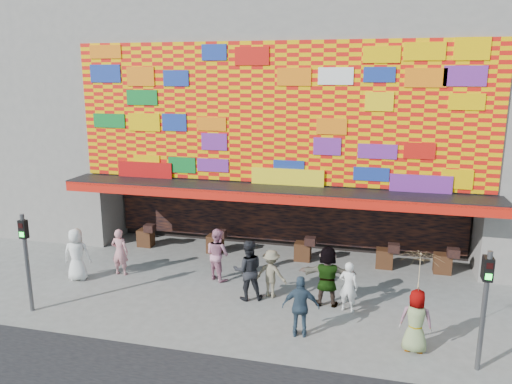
% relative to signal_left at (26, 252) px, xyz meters
% --- Properties ---
extents(ground, '(90.00, 90.00, 0.00)m').
position_rel_signal_left_xyz_m(ground, '(6.20, 1.50, -1.86)').
color(ground, slate).
rests_on(ground, ground).
extents(shop_building, '(15.20, 9.40, 10.00)m').
position_rel_signal_left_xyz_m(shop_building, '(6.20, 9.68, 3.37)').
color(shop_building, gray).
rests_on(shop_building, ground).
extents(neighbor_left, '(11.00, 8.00, 12.00)m').
position_rel_signal_left_xyz_m(neighbor_left, '(-6.80, 9.50, 4.14)').
color(neighbor_left, gray).
rests_on(neighbor_left, ground).
extents(signal_left, '(0.22, 0.20, 3.00)m').
position_rel_signal_left_xyz_m(signal_left, '(0.00, 0.00, 0.00)').
color(signal_left, '#59595B').
rests_on(signal_left, ground).
extents(signal_right, '(0.22, 0.20, 3.00)m').
position_rel_signal_left_xyz_m(signal_right, '(12.40, 0.00, 0.00)').
color(signal_right, '#59595B').
rests_on(signal_right, ground).
extents(ped_a, '(1.01, 0.79, 1.83)m').
position_rel_signal_left_xyz_m(ped_a, '(0.01, 2.39, -0.95)').
color(ped_a, silver).
rests_on(ped_a, ground).
extents(ped_b, '(0.63, 0.43, 1.67)m').
position_rel_signal_left_xyz_m(ped_b, '(1.20, 3.16, -1.02)').
color(ped_b, '#CB838A').
rests_on(ped_b, ground).
extents(ped_c, '(1.13, 1.00, 1.93)m').
position_rel_signal_left_xyz_m(ped_c, '(6.06, 2.37, -0.90)').
color(ped_c, black).
rests_on(ped_c, ground).
extents(ped_d, '(1.09, 0.75, 1.56)m').
position_rel_signal_left_xyz_m(ped_d, '(6.73, 2.70, -1.08)').
color(ped_d, '#7B7259').
rests_on(ped_d, ground).
extents(ped_e, '(1.05, 0.55, 1.71)m').
position_rel_signal_left_xyz_m(ped_e, '(8.02, 0.52, -1.00)').
color(ped_e, '#324658').
rests_on(ped_e, ground).
extents(ped_f, '(1.79, 0.70, 1.89)m').
position_rel_signal_left_xyz_m(ped_f, '(8.50, 2.54, -0.92)').
color(ped_f, gray).
rests_on(ped_f, ground).
extents(ped_g, '(0.85, 0.58, 1.66)m').
position_rel_signal_left_xyz_m(ped_g, '(10.96, 0.49, -1.03)').
color(ped_g, gray).
rests_on(ped_g, ground).
extents(ped_h, '(0.63, 0.48, 1.55)m').
position_rel_signal_left_xyz_m(ped_h, '(9.15, 2.31, -1.09)').
color(ped_h, silver).
rests_on(ped_h, ground).
extents(ped_i, '(1.10, 1.03, 1.80)m').
position_rel_signal_left_xyz_m(ped_i, '(4.64, 3.62, -0.96)').
color(ped_i, '#C5809A').
rests_on(ped_i, ground).
extents(parasol, '(1.28, 1.30, 1.93)m').
position_rel_signal_left_xyz_m(parasol, '(10.96, 0.49, 0.33)').
color(parasol, '#D2B384').
rests_on(parasol, ground).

